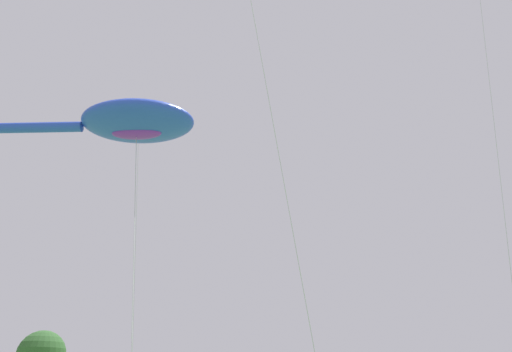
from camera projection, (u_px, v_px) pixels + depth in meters
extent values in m
ellipsoid|color=blue|center=(138.00, 122.00, 22.59)|extent=(5.69, 6.20, 1.33)
cylinder|color=blue|center=(20.00, 128.00, 22.68)|extent=(3.51, 5.07, 0.48)
ellipsoid|color=purple|center=(137.00, 133.00, 22.35)|extent=(1.93, 2.36, 0.48)
cylinder|color=#B2B2B7|center=(134.00, 251.00, 17.42)|extent=(3.16, 4.90, 12.25)
cylinder|color=#B2B2B7|center=(280.00, 161.00, 13.08)|extent=(0.59, 2.06, 14.40)
ellipsoid|color=red|center=(139.00, 132.00, 29.32)|extent=(0.85, 0.76, 0.21)
cylinder|color=#B2B2B7|center=(135.00, 263.00, 26.48)|extent=(1.10, 0.44, 15.75)
cylinder|color=#B2B2B7|center=(498.00, 160.00, 21.25)|extent=(2.85, 1.44, 21.44)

